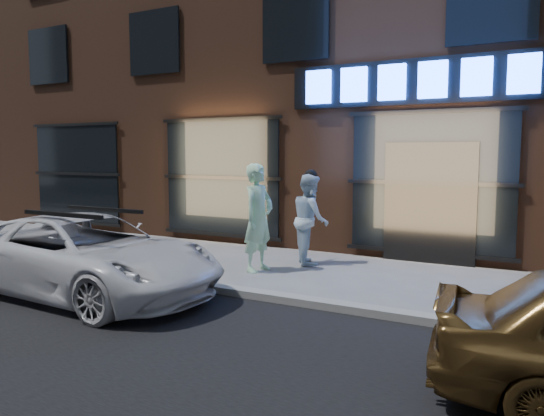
{
  "coord_description": "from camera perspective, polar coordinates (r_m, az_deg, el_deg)",
  "views": [
    {
      "loc": [
        2.28,
        -6.76,
        2.19
      ],
      "look_at": [
        -2.3,
        1.6,
        1.2
      ],
      "focal_mm": 35.0,
      "sensor_mm": 36.0,
      "label": 1
    }
  ],
  "objects": [
    {
      "name": "ground",
      "position": [
        7.46,
        9.81,
        -11.22
      ],
      "size": [
        90.0,
        90.0,
        0.0
      ],
      "primitive_type": "plane",
      "color": "slate",
      "rests_on": "ground"
    },
    {
      "name": "curb",
      "position": [
        7.44,
        9.82,
        -10.78
      ],
      "size": [
        60.0,
        0.25,
        0.12
      ],
      "primitive_type": "cube",
      "color": "gray",
      "rests_on": "ground"
    },
    {
      "name": "storefront_building",
      "position": [
        15.21,
        20.41,
        16.78
      ],
      "size": [
        30.2,
        8.28,
        10.3
      ],
      "color": "#54301E",
      "rests_on": "ground"
    },
    {
      "name": "man_bowtie",
      "position": [
        9.81,
        -1.48,
        -1.03
      ],
      "size": [
        0.56,
        0.78,
        2.0
      ],
      "primitive_type": "imported",
      "rotation": [
        0.0,
        0.0,
        1.45
      ],
      "color": "#BCF7C4",
      "rests_on": "ground"
    },
    {
      "name": "man_cap",
      "position": [
        10.51,
        4.15,
        -1.17
      ],
      "size": [
        1.04,
        1.1,
        1.79
      ],
      "primitive_type": "imported",
      "rotation": [
        0.0,
        0.0,
        2.15
      ],
      "color": "silver",
      "rests_on": "ground"
    },
    {
      "name": "white_suv",
      "position": [
        8.64,
        -19.42,
        -4.84
      ],
      "size": [
        4.58,
        2.25,
        1.25
      ],
      "primitive_type": "imported",
      "rotation": [
        0.0,
        0.0,
        1.53
      ],
      "color": "white",
      "rests_on": "ground"
    }
  ]
}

